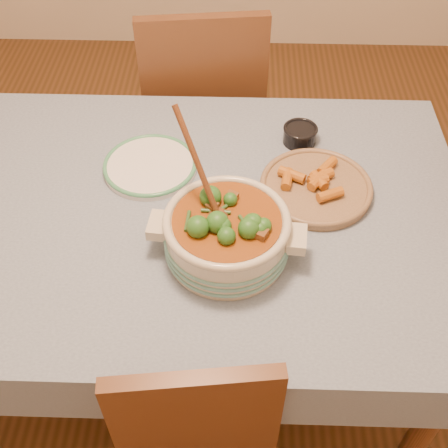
{
  "coord_description": "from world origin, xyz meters",
  "views": [
    {
      "loc": [
        0.18,
        -1.1,
        1.89
      ],
      "look_at": [
        0.15,
        -0.16,
        0.87
      ],
      "focal_mm": 45.0,
      "sensor_mm": 36.0,
      "label": 1
    }
  ],
  "objects_px": {
    "stew_casserole": "(227,232)",
    "chair_far": "(203,103)",
    "dining_table": "(176,229)",
    "fried_plate": "(316,186)",
    "condiment_bowl": "(300,134)",
    "white_plate": "(150,166)"
  },
  "relations": [
    {
      "from": "stew_casserole",
      "to": "condiment_bowl",
      "type": "height_order",
      "value": "stew_casserole"
    },
    {
      "from": "white_plate",
      "to": "fried_plate",
      "type": "xyz_separation_m",
      "value": [
        0.49,
        -0.08,
        0.01
      ]
    },
    {
      "from": "dining_table",
      "to": "white_plate",
      "type": "xyz_separation_m",
      "value": [
        -0.08,
        0.16,
        0.1
      ]
    },
    {
      "from": "dining_table",
      "to": "fried_plate",
      "type": "xyz_separation_m",
      "value": [
        0.41,
        0.08,
        0.11
      ]
    },
    {
      "from": "condiment_bowl",
      "to": "chair_far",
      "type": "xyz_separation_m",
      "value": [
        -0.34,
        0.48,
        -0.23
      ]
    },
    {
      "from": "dining_table",
      "to": "stew_casserole",
      "type": "height_order",
      "value": "stew_casserole"
    },
    {
      "from": "dining_table",
      "to": "chair_far",
      "type": "height_order",
      "value": "chair_far"
    },
    {
      "from": "fried_plate",
      "to": "chair_far",
      "type": "bearing_deg",
      "value": 117.87
    },
    {
      "from": "white_plate",
      "to": "fried_plate",
      "type": "relative_size",
      "value": 0.78
    },
    {
      "from": "stew_casserole",
      "to": "chair_far",
      "type": "distance_m",
      "value": 0.99
    },
    {
      "from": "dining_table",
      "to": "condiment_bowl",
      "type": "xyz_separation_m",
      "value": [
        0.37,
        0.3,
        0.12
      ]
    },
    {
      "from": "stew_casserole",
      "to": "condiment_bowl",
      "type": "relative_size",
      "value": 3.12
    },
    {
      "from": "stew_casserole",
      "to": "white_plate",
      "type": "distance_m",
      "value": 0.4
    },
    {
      "from": "dining_table",
      "to": "stew_casserole",
      "type": "relative_size",
      "value": 4.12
    },
    {
      "from": "white_plate",
      "to": "chair_far",
      "type": "bearing_deg",
      "value": 79.02
    },
    {
      "from": "white_plate",
      "to": "dining_table",
      "type": "bearing_deg",
      "value": -62.21
    },
    {
      "from": "white_plate",
      "to": "chair_far",
      "type": "height_order",
      "value": "chair_far"
    },
    {
      "from": "white_plate",
      "to": "fried_plate",
      "type": "height_order",
      "value": "fried_plate"
    },
    {
      "from": "stew_casserole",
      "to": "chair_far",
      "type": "relative_size",
      "value": 0.41
    },
    {
      "from": "fried_plate",
      "to": "stew_casserole",
      "type": "bearing_deg",
      "value": -136.61
    },
    {
      "from": "condiment_bowl",
      "to": "fried_plate",
      "type": "xyz_separation_m",
      "value": [
        0.03,
        -0.22,
        -0.01
      ]
    },
    {
      "from": "fried_plate",
      "to": "chair_far",
      "type": "height_order",
      "value": "chair_far"
    }
  ]
}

